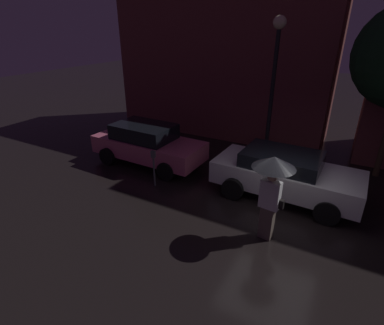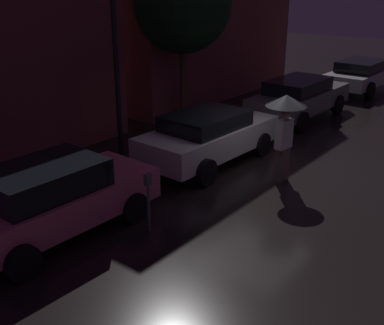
% 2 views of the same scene
% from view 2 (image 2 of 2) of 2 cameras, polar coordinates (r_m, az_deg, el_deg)
% --- Properties ---
extents(ground_plane, '(60.00, 60.00, 0.00)m').
position_cam_2_polar(ground_plane, '(12.43, 7.72, -1.15)').
color(ground_plane, black).
extents(parked_car_pink, '(4.19, 1.87, 1.48)m').
position_cam_2_polar(parked_car_pink, '(9.49, -16.32, -4.12)').
color(parked_car_pink, '#DB6684').
rests_on(parked_car_pink, ground).
extents(parked_car_white, '(4.23, 1.95, 1.40)m').
position_cam_2_polar(parked_car_white, '(12.74, 1.95, 3.21)').
color(parked_car_white, silver).
rests_on(parked_car_white, ground).
extents(parked_car_grey, '(4.69, 1.89, 1.41)m').
position_cam_2_polar(parked_car_grey, '(17.28, 12.57, 7.57)').
color(parked_car_grey, slate).
rests_on(parked_car_grey, ground).
extents(parked_car_silver, '(4.40, 1.96, 1.34)m').
position_cam_2_polar(parked_car_silver, '(22.35, 19.45, 9.85)').
color(parked_car_silver, '#B7B7BF').
rests_on(parked_car_silver, ground).
extents(pedestrian_with_umbrella, '(0.97, 0.97, 2.14)m').
position_cam_2_polar(pedestrian_with_umbrella, '(11.51, 11.00, 5.33)').
color(pedestrian_with_umbrella, '#66564C').
rests_on(pedestrian_with_umbrella, ground).
extents(parking_meter, '(0.12, 0.10, 1.21)m').
position_cam_2_polar(parking_meter, '(9.27, -5.20, -4.01)').
color(parking_meter, '#4C5154').
rests_on(parking_meter, ground).
extents(street_lamp_near, '(0.42, 0.42, 5.01)m').
position_cam_2_polar(street_lamp_near, '(12.74, -9.18, 15.19)').
color(street_lamp_near, black).
rests_on(street_lamp_near, ground).
extents(street_tree, '(3.13, 3.13, 5.46)m').
position_cam_2_polar(street_tree, '(15.92, -1.16, 18.33)').
color(street_tree, '#473323').
rests_on(street_tree, ground).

